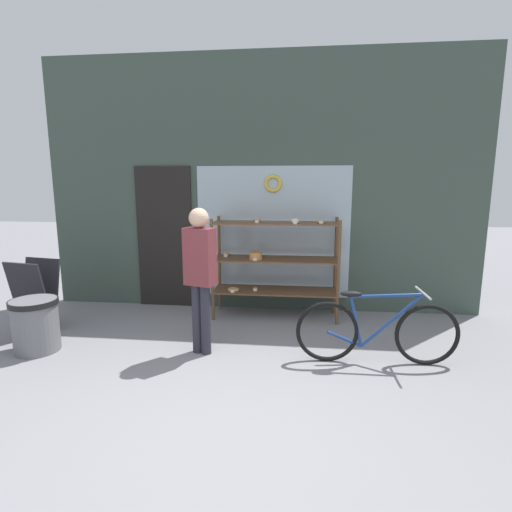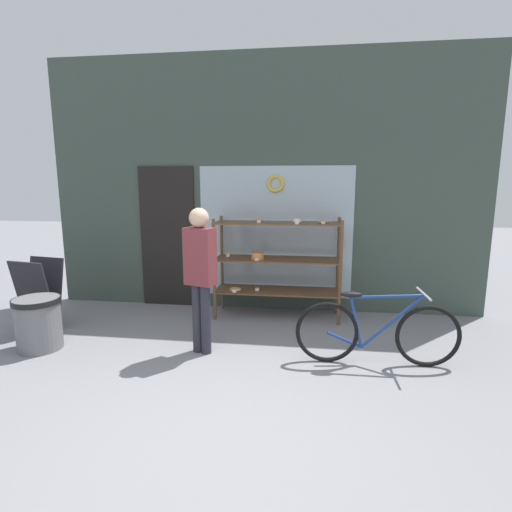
# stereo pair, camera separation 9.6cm
# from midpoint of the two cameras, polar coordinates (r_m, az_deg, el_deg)

# --- Properties ---
(ground_plane) EXTENTS (30.00, 30.00, 0.00)m
(ground_plane) POSITION_cam_midpoint_polar(r_m,az_deg,el_deg) (3.45, -5.90, -22.42)
(ground_plane) COLOR gray
(storefront_facade) EXTENTS (6.31, 0.13, 3.65)m
(storefront_facade) POSITION_cam_midpoint_polar(r_m,az_deg,el_deg) (5.84, -0.27, 9.62)
(storefront_facade) COLOR #3D4C42
(storefront_facade) RESTS_ON ground_plane
(display_case) EXTENTS (1.72, 0.52, 1.41)m
(display_case) POSITION_cam_midpoint_polar(r_m,az_deg,el_deg) (5.51, 2.08, -0.47)
(display_case) COLOR brown
(display_case) RESTS_ON ground_plane
(bicycle) EXTENTS (1.67, 0.46, 0.79)m
(bicycle) POSITION_cam_midpoint_polar(r_m,az_deg,el_deg) (4.37, 16.17, -10.25)
(bicycle) COLOR black
(bicycle) RESTS_ON ground_plane
(sandwich_board) EXTENTS (0.59, 0.47, 0.90)m
(sandwich_board) POSITION_cam_midpoint_polar(r_m,az_deg,el_deg) (5.84, -29.43, -4.89)
(sandwich_board) COLOR #232328
(sandwich_board) RESTS_ON ground_plane
(pedestrian) EXTENTS (0.36, 0.27, 1.61)m
(pedestrian) POSITION_cam_midpoint_polar(r_m,az_deg,el_deg) (4.33, -8.62, -1.99)
(pedestrian) COLOR #282833
(pedestrian) RESTS_ON ground_plane
(trash_bin) EXTENTS (0.51, 0.51, 0.60)m
(trash_bin) POSITION_cam_midpoint_polar(r_m,az_deg,el_deg) (5.16, -29.45, -8.34)
(trash_bin) COLOR slate
(trash_bin) RESTS_ON ground_plane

